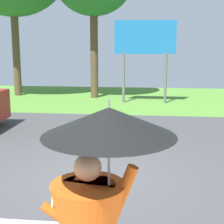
{
  "coord_description": "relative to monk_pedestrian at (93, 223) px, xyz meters",
  "views": [
    {
      "loc": [
        1.12,
        -6.18,
        2.54
      ],
      "look_at": [
        0.32,
        1.0,
        1.1
      ],
      "focal_mm": 55.36,
      "sensor_mm": 36.0,
      "label": 1
    }
  ],
  "objects": [
    {
      "name": "ground_plane",
      "position": [
        -0.69,
        6.61,
        -1.17
      ],
      "size": [
        40.0,
        22.0,
        0.2
      ],
      "color": "#424244"
    },
    {
      "name": "roadside_billboard",
      "position": [
        0.19,
        12.4,
        1.43
      ],
      "size": [
        2.6,
        0.12,
        3.5
      ],
      "color": "slate",
      "rests_on": "ground_plane"
    },
    {
      "name": "monk_pedestrian",
      "position": [
        0.0,
        0.0,
        0.0
      ],
      "size": [
        1.09,
        1.04,
        2.13
      ],
      "rotation": [
        0.0,
        0.0,
        -0.14
      ],
      "color": "#E55B19",
      "rests_on": "ground_plane"
    }
  ]
}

